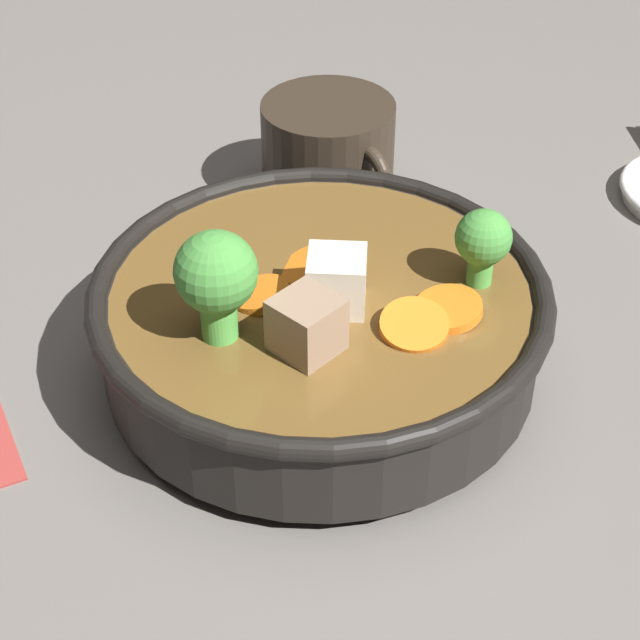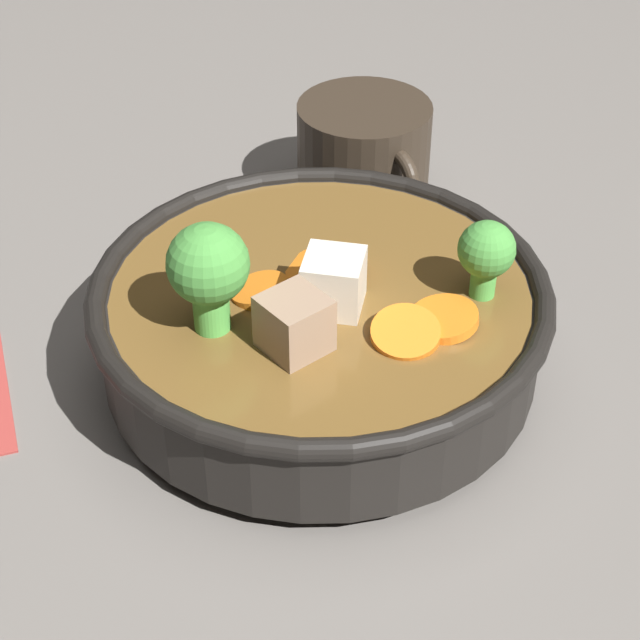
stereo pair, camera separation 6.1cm
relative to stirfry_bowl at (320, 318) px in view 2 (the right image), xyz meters
name	(u,v)px [view 2 (the right image)]	position (x,y,z in m)	size (l,w,h in m)	color
ground_plane	(320,374)	(0.00, 0.00, -0.04)	(3.00, 3.00, 0.00)	slate
stirfry_bowl	(320,318)	(0.00, 0.00, 0.00)	(0.26, 0.26, 0.12)	black
dark_mug	(364,153)	(-0.16, 0.13, -0.01)	(0.12, 0.10, 0.07)	#33281E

